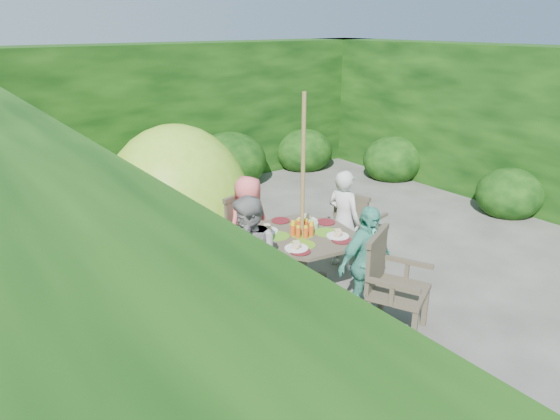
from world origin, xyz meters
TOP-DOWN VIEW (x-y plane):
  - ground at (0.00, 0.00)m, footprint 60.00×60.00m
  - hedge_enclosure at (0.00, 1.33)m, footprint 9.00×9.00m
  - patio_table at (-0.80, -0.59)m, footprint 1.43×1.43m
  - parasol_pole at (-0.81, -0.59)m, footprint 0.05×0.05m
  - garden_chair_right at (0.27, -0.34)m, footprint 0.56×0.61m
  - garden_chair_left at (-1.88, -0.83)m, footprint 0.68×0.72m
  - garden_chair_back at (-1.05, 0.48)m, footprint 0.65×0.61m
  - garden_chair_front at (-0.58, -1.67)m, footprint 0.73×0.70m
  - child_right at (-0.03, -0.41)m, footprint 0.36×0.49m
  - child_left at (-1.59, -0.77)m, footprint 0.63×0.73m
  - child_back at (-0.99, 0.19)m, footprint 0.61×0.43m
  - child_front at (-0.63, -1.37)m, footprint 0.71×0.31m
  - dome_tent at (-0.88, 2.38)m, footprint 2.60×2.60m

SIDE VIEW (x-z plane):
  - ground at x=0.00m, z-range 0.00..0.00m
  - dome_tent at x=-0.88m, z-range -1.42..1.42m
  - garden_chair_right at x=0.27m, z-range 0.03..0.90m
  - garden_chair_back at x=-1.05m, z-range 0.03..0.93m
  - garden_chair_front at x=-0.58m, z-range 0.03..0.98m
  - garden_chair_left at x=-1.88m, z-range 0.03..0.99m
  - patio_table at x=-0.80m, z-range 0.17..1.00m
  - child_back at x=-0.99m, z-range 0.00..1.18m
  - child_front at x=-0.63m, z-range 0.00..1.20m
  - child_right at x=-0.03m, z-range 0.00..1.23m
  - child_left at x=-1.59m, z-range 0.00..1.31m
  - parasol_pole at x=-0.81m, z-range 0.00..2.20m
  - hedge_enclosure at x=0.00m, z-range 0.00..2.50m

